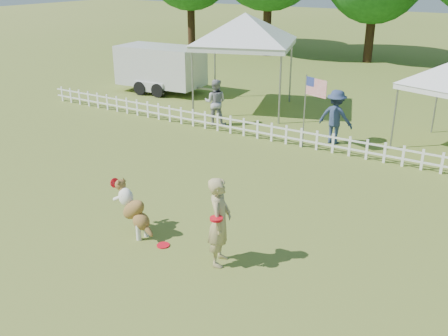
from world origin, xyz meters
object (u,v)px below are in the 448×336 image
at_px(frisbee_on_turf, 163,245).
at_px(spectator_b, 336,117).
at_px(handler, 220,222).
at_px(flag_pole, 304,112).
at_px(canopy_tent_left, 245,64).
at_px(spectator_a, 215,102).
at_px(dog, 134,210).
at_px(cargo_trailer, 161,69).

bearing_deg(frisbee_on_turf, spectator_b, 85.40).
relative_size(handler, flag_pole, 0.77).
xyz_separation_m(canopy_tent_left, flag_pole, (3.65, -2.77, -0.65)).
bearing_deg(spectator_a, handler, 102.48).
xyz_separation_m(handler, spectator_b, (-0.64, 7.58, -0.01)).
bearing_deg(canopy_tent_left, frisbee_on_turf, -87.21).
xyz_separation_m(spectator_a, spectator_b, (4.17, 0.31, 0.04)).
height_order(handler, spectator_a, handler).
bearing_deg(spectator_b, dog, 83.64).
height_order(handler, frisbee_on_turf, handler).
bearing_deg(frisbee_on_turf, dog, 174.84).
bearing_deg(canopy_tent_left, handler, -80.76).
height_order(dog, frisbee_on_turf, dog).
bearing_deg(spectator_a, canopy_tent_left, -107.01).
relative_size(frisbee_on_turf, cargo_trailer, 0.06).
relative_size(handler, frisbee_on_turf, 6.71).
distance_m(handler, spectator_a, 8.72).
bearing_deg(handler, spectator_b, -14.72).
height_order(dog, canopy_tent_left, canopy_tent_left).
bearing_deg(handler, frisbee_on_turf, 74.86).
relative_size(dog, frisbee_on_turf, 4.37).
bearing_deg(flag_pole, spectator_a, -167.46).
height_order(handler, flag_pole, flag_pole).
relative_size(frisbee_on_turf, spectator_b, 0.15).
height_order(canopy_tent_left, cargo_trailer, canopy_tent_left).
bearing_deg(flag_pole, dog, -74.82).
relative_size(dog, flag_pole, 0.50).
xyz_separation_m(dog, flag_pole, (0.70, 6.77, 0.55)).
height_order(handler, spectator_b, handler).
distance_m(cargo_trailer, spectator_a, 5.50).
xyz_separation_m(dog, frisbee_on_turf, (0.77, -0.07, -0.54)).
relative_size(canopy_tent_left, spectator_b, 2.09).
height_order(flag_pole, spectator_a, flag_pole).
distance_m(spectator_a, spectator_b, 4.18).
distance_m(frisbee_on_turf, flag_pole, 6.93).
relative_size(dog, canopy_tent_left, 0.32).
distance_m(handler, flag_pole, 6.88).
relative_size(canopy_tent_left, flag_pole, 1.59).
relative_size(dog, spectator_a, 0.70).
height_order(frisbee_on_turf, spectator_a, spectator_a).
bearing_deg(canopy_tent_left, spectator_b, -42.47).
bearing_deg(cargo_trailer, spectator_a, -35.75).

